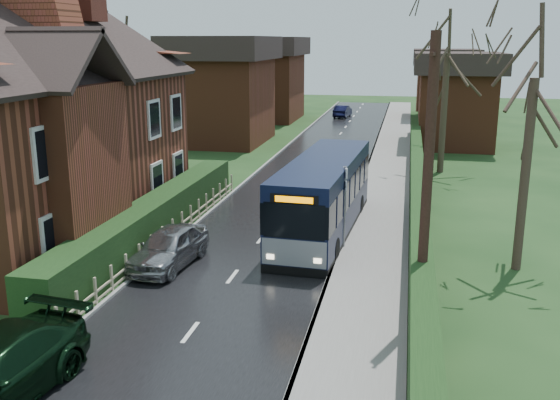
% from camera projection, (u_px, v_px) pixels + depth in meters
% --- Properties ---
extents(ground, '(140.00, 140.00, 0.00)m').
position_uv_depth(ground, '(214.00, 302.00, 18.02)').
color(ground, '#2C4E21').
rests_on(ground, ground).
extents(road, '(6.00, 100.00, 0.02)m').
position_uv_depth(road, '(282.00, 211.00, 27.50)').
color(road, black).
rests_on(road, ground).
extents(pavement, '(2.50, 100.00, 0.14)m').
position_uv_depth(pavement, '(379.00, 215.00, 26.66)').
color(pavement, slate).
rests_on(pavement, ground).
extents(kerb_right, '(0.12, 100.00, 0.14)m').
position_uv_depth(kerb_right, '(351.00, 214.00, 26.89)').
color(kerb_right, gray).
rests_on(kerb_right, ground).
extents(kerb_left, '(0.12, 100.00, 0.10)m').
position_uv_depth(kerb_left, '(216.00, 207.00, 28.09)').
color(kerb_left, gray).
rests_on(kerb_left, ground).
extents(front_hedge, '(1.20, 16.00, 1.60)m').
position_uv_depth(front_hedge, '(154.00, 220.00, 23.32)').
color(front_hedge, black).
rests_on(front_hedge, ground).
extents(picket_fence, '(0.10, 16.00, 0.90)m').
position_uv_depth(picket_fence, '(173.00, 231.00, 23.26)').
color(picket_fence, tan).
rests_on(picket_fence, ground).
extents(right_wall_hedge, '(0.60, 50.00, 1.80)m').
position_uv_depth(right_wall_hedge, '(417.00, 196.00, 26.12)').
color(right_wall_hedge, brown).
rests_on(right_wall_hedge, ground).
extents(brick_house, '(9.30, 14.60, 10.30)m').
position_uv_depth(brick_house, '(24.00, 122.00, 23.15)').
color(brick_house, brown).
rests_on(brick_house, ground).
extents(bus, '(2.80, 9.85, 2.96)m').
position_uv_depth(bus, '(323.00, 197.00, 24.08)').
color(bus, black).
rests_on(bus, ground).
extents(car_silver, '(1.93, 4.02, 1.32)m').
position_uv_depth(car_silver, '(169.00, 247.00, 20.74)').
color(car_silver, '#9FA0A4').
rests_on(car_silver, ground).
extents(car_distant, '(1.59, 3.66, 1.17)m').
position_uv_depth(car_distant, '(343.00, 111.00, 60.83)').
color(car_distant, black).
rests_on(car_distant, ground).
extents(bus_stop_sign, '(0.20, 0.46, 3.08)m').
position_uv_depth(bus_stop_sign, '(345.00, 196.00, 21.99)').
color(bus_stop_sign, slate).
rests_on(bus_stop_sign, ground).
extents(telegraph_pole, '(0.29, 0.97, 7.58)m').
position_uv_depth(telegraph_pole, '(427.00, 184.00, 15.64)').
color(telegraph_pole, black).
rests_on(telegraph_pole, ground).
extents(tree_right_near, '(4.12, 4.12, 8.89)m').
position_uv_depth(tree_right_near, '(536.00, 64.00, 18.99)').
color(tree_right_near, '#3A2A22').
rests_on(tree_right_near, ground).
extents(tree_right_far, '(4.92, 4.92, 9.50)m').
position_uv_depth(tree_right_far, '(448.00, 45.00, 33.93)').
color(tree_right_far, '#352A1F').
rests_on(tree_right_far, ground).
extents(tree_house_side, '(4.00, 4.00, 9.09)m').
position_uv_depth(tree_house_side, '(129.00, 50.00, 34.25)').
color(tree_house_side, '#31281D').
rests_on(tree_house_side, ground).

